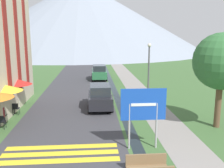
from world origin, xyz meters
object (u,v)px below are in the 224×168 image
Objects in this scene: cafe_chair_far_right at (10,108)px; cafe_umbrella_middle_yellow at (3,88)px; road_sign at (143,109)px; cafe_chair_near_left at (1,121)px; person_seated_near at (2,113)px; parked_car_near at (100,97)px; streetlamp at (149,69)px; parked_car_far at (99,72)px; cafe_chair_far_left at (16,108)px; cafe_umbrella_rear_red at (18,82)px; cafe_chair_middle at (3,115)px; tree_by_path at (222,62)px.

cafe_umbrella_middle_yellow is at bearing -100.48° from cafe_chair_far_right.
road_sign is 9.31m from cafe_umbrella_middle_yellow.
person_seated_near reaches higher than cafe_chair_near_left.
streetlamp reaches higher than parked_car_near.
streetlamp is (3.45, -11.88, 1.98)m from parked_car_far.
road_sign is 3.52× the size of cafe_chair_far_left.
parked_car_near is 6.19m from cafe_umbrella_rear_red.
streetlamp reaches higher than cafe_chair_far_left.
cafe_umbrella_rear_red is at bearing 64.04° from cafe_chair_middle.
cafe_chair_far_right is 0.18× the size of streetlamp.
cafe_umbrella_middle_yellow is (0.02, -1.04, 1.65)m from cafe_chair_far_right.
cafe_chair_far_left is (-7.71, 5.78, -1.48)m from road_sign.
cafe_chair_far_left is 2.01m from cafe_umbrella_middle_yellow.
cafe_chair_near_left is 0.35× the size of cafe_umbrella_middle_yellow.
cafe_umbrella_rear_red is at bearing 159.51° from tree_by_path.
road_sign reaches higher than cafe_umbrella_middle_yellow.
cafe_umbrella_middle_yellow reaches higher than cafe_umbrella_rear_red.
cafe_chair_far_left is 0.15× the size of tree_by_path.
road_sign is 10.00m from cafe_chair_far_right.
person_seated_near is (-8.01, 4.02, -1.29)m from road_sign.
parked_car_far is (0.29, 12.25, 0.00)m from parked_car_near.
person_seated_near is (-6.17, -2.93, -0.20)m from parked_car_near.
person_seated_near is at bearing -161.55° from streetlamp.
tree_by_path reaches higher than person_seated_near.
cafe_chair_far_left is 1.00× the size of cafe_chair_near_left.
parked_car_near is 6.83m from person_seated_near.
cafe_chair_far_right is at bearing -95.20° from cafe_umbrella_rear_red.
cafe_chair_middle is 1.21m from cafe_chair_near_left.
road_sign is at bearing -26.67° from person_seated_near.
parked_car_near is at bearing 104.81° from road_sign.
cafe_chair_far_left is at bearing 80.28° from person_seated_near.
tree_by_path reaches higher than parked_car_near.
parked_car_far is 18.21m from tree_by_path.
cafe_umbrella_rear_red reaches higher than person_seated_near.
parked_car_far is 17.25m from cafe_chair_near_left.
parked_car_far is 0.68× the size of tree_by_path.
parked_car_far is at bearing 65.90° from cafe_umbrella_middle_yellow.
streetlamp is (9.94, 2.64, 0.73)m from cafe_umbrella_middle_yellow.
cafe_chair_far_left and cafe_chair_near_left have the same top height.
cafe_chair_middle is 0.18× the size of streetlamp.
person_seated_near reaches higher than cafe_chair_middle.
parked_car_near is 6.79m from cafe_chair_middle.
cafe_chair_far_right is (-8.05, 5.73, -1.48)m from road_sign.
parked_car_far is 4.49× the size of cafe_chair_near_left.
person_seated_near is at bearing -99.79° from cafe_chair_far_right.
streetlamp is at bearing 29.35° from cafe_chair_near_left.
streetlamp is at bearing 18.45° from person_seated_near.
streetlamp is (9.81, -0.01, 0.85)m from cafe_umbrella_rear_red.
parked_car_near reaches higher than cafe_chair_near_left.
person_seated_near reaches higher than cafe_chair_far_left.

